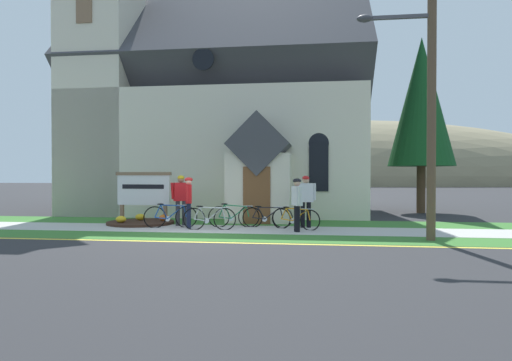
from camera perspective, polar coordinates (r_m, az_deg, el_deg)
name	(u,v)px	position (r m, az deg, el deg)	size (l,w,h in m)	color
ground	(221,220)	(17.18, -4.68, -5.26)	(140.00, 140.00, 0.00)	#2B2B2D
sidewalk_slab	(180,228)	(14.81, -10.01, -6.22)	(32.00, 2.07, 0.01)	#B7B5AD
grass_verge	(161,236)	(13.08, -12.44, -7.16)	(32.00, 1.61, 0.01)	#38722D
church_lawn	(197,222)	(16.84, -7.84, -5.37)	(24.00, 2.18, 0.01)	#38722D
curb_paint_stripe	(149,241)	(12.20, -13.96, -7.75)	(28.00, 0.16, 0.01)	yellow
church_building	(220,114)	(22.82, -4.77, 8.68)	(13.82, 12.13, 12.64)	beige
church_sign	(143,190)	(16.59, -14.60, -1.21)	(2.15, 0.19, 1.90)	#7F6047
flower_bed	(141,222)	(16.43, -14.92, -5.30)	(2.42, 2.42, 0.34)	#382319
bicycle_red	(295,219)	(14.35, 5.18, -5.01)	(1.62, 0.66, 0.77)	black
bicycle_white	(267,217)	(14.86, 1.50, -4.81)	(1.73, 0.13, 0.76)	black
bicycle_green	(170,216)	(15.04, -11.21, -4.65)	(1.76, 0.49, 0.85)	black
bicycle_orange	(234,216)	(14.93, -2.96, -4.70)	(1.76, 0.29, 0.84)	black
bicycle_silver	(209,218)	(14.27, -6.18, -4.97)	(1.74, 0.22, 0.81)	black
cyclist_in_green_jersey	(189,198)	(14.71, -8.85, -2.33)	(0.33, 0.71, 1.72)	#191E38
cyclist_in_red_jersey	(181,196)	(15.49, -9.86, -2.00)	(0.63, 0.45, 1.78)	#2D2D33
cyclist_in_white_jersey	(297,201)	(13.64, 5.42, -2.65)	(0.37, 0.73, 1.69)	black
cyclist_in_blue_jersey	(306,197)	(14.78, 6.57, -2.15)	(0.69, 0.33, 1.77)	black
utility_pole	(428,68)	(13.10, 21.70, 13.64)	(3.12, 0.28, 8.55)	brown
roadside_conifer	(421,102)	(22.11, 20.96, 9.60)	(3.07, 3.07, 8.27)	#4C3823
distant_hill	(334,184)	(83.24, 10.21, -0.47)	(94.85, 38.92, 23.72)	#847A5B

